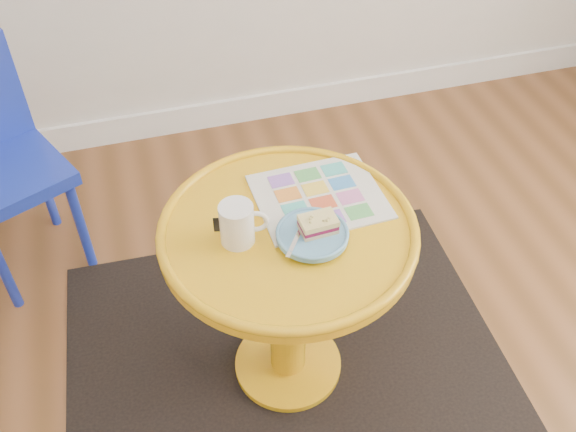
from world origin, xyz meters
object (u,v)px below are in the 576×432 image
object	(u,v)px
mug	(238,223)
plate	(312,235)
newspaper	(319,197)
side_table	(288,274)

from	to	relation	value
mug	plate	distance (m)	0.18
newspaper	plate	world-z (taller)	plate
side_table	newspaper	world-z (taller)	newspaper
side_table	mug	xyz separation A→B (m)	(-0.12, -0.01, 0.22)
newspaper	plate	distance (m)	0.15
side_table	newspaper	xyz separation A→B (m)	(0.11, 0.08, 0.17)
newspaper	mug	bearing A→B (deg)	-160.49
plate	side_table	bearing A→B (deg)	128.85
newspaper	plate	size ratio (longest dim) A/B	1.84
newspaper	mug	world-z (taller)	mug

